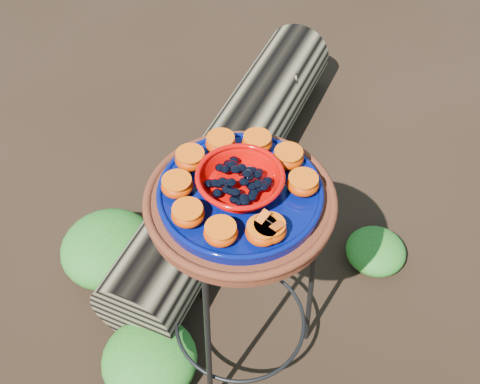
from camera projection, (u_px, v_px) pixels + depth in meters
ground at (240, 343)px, 1.98m from camera, size 60.00×60.00×0.00m
plant_stand at (240, 286)px, 1.72m from camera, size 0.44×0.44×0.70m
terracotta_saucer at (240, 203)px, 1.44m from camera, size 0.45×0.45×0.04m
cobalt_plate at (240, 194)px, 1.42m from camera, size 0.39×0.39×0.03m
red_bowl at (240, 183)px, 1.39m from camera, size 0.19×0.19×0.05m
glass_gems at (240, 171)px, 1.36m from camera, size 0.15×0.15×0.03m
orange_half_0 at (269, 230)px, 1.30m from camera, size 0.08×0.08×0.04m
orange_half_1 at (303, 184)px, 1.39m from camera, size 0.08×0.08×0.04m
orange_half_2 at (288, 158)px, 1.45m from camera, size 0.08×0.08×0.04m
orange_half_3 at (257, 143)px, 1.48m from camera, size 0.08×0.08×0.04m
orange_half_4 at (221, 143)px, 1.48m from camera, size 0.08×0.08×0.04m
orange_half_5 at (190, 159)px, 1.44m from camera, size 0.08×0.08×0.04m
orange_half_6 at (177, 186)px, 1.39m from camera, size 0.08×0.08×0.04m
orange_half_7 at (188, 214)px, 1.33m from camera, size 0.08×0.08×0.04m
orange_half_8 at (221, 233)px, 1.30m from camera, size 0.08×0.08×0.04m
orange_half_9 at (262, 232)px, 1.30m from camera, size 0.08×0.08×0.04m
butterfly at (270, 222)px, 1.28m from camera, size 0.08×0.06×0.01m
driftwood_log at (231, 159)px, 2.34m from camera, size 1.53×1.12×0.29m
foliage_left at (149, 359)px, 1.86m from camera, size 0.30×0.30×0.15m
foliage_right at (376, 250)px, 2.16m from camera, size 0.22×0.22×0.11m
foliage_back at (109, 247)px, 2.13m from camera, size 0.34×0.34×0.17m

